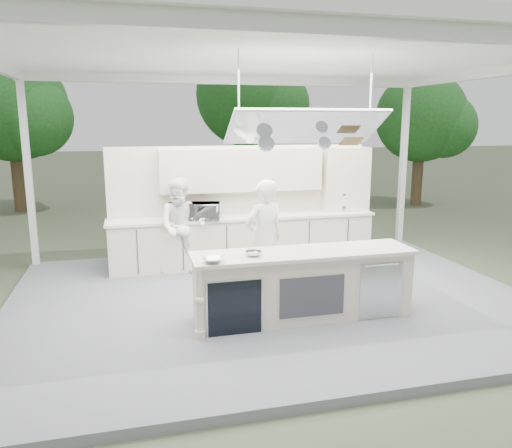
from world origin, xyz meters
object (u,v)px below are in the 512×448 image
object	(u,v)px
head_chef	(264,239)
sous_chef	(182,227)
demo_island	(302,285)
back_counter	(244,240)

from	to	relation	value
head_chef	sous_chef	distance (m)	1.88
demo_island	head_chef	size ratio (longest dim) A/B	1.68
back_counter	head_chef	size ratio (longest dim) A/B	2.75
sous_chef	back_counter	bearing A→B (deg)	30.61
sous_chef	demo_island	bearing A→B (deg)	-46.01
demo_island	sous_chef	bearing A→B (deg)	119.48
demo_island	back_counter	xyz separation A→B (m)	(-0.18, 2.81, 0.00)
sous_chef	head_chef	bearing A→B (deg)	-39.75
demo_island	back_counter	bearing A→B (deg)	93.63
demo_island	back_counter	distance (m)	2.82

